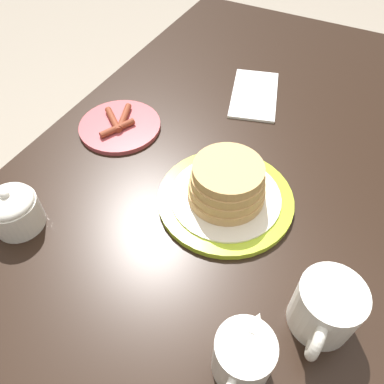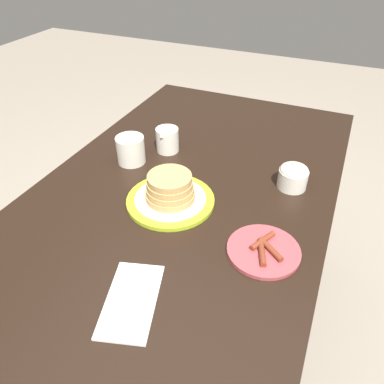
# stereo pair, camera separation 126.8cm
# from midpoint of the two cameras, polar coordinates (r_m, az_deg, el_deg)

# --- Properties ---
(ground_plane) EXTENTS (8.00, 8.00, 0.00)m
(ground_plane) POSITION_cam_midpoint_polar(r_m,az_deg,el_deg) (1.39, 1.57, -48.53)
(ground_plane) COLOR gray
(dining_table) EXTENTS (1.59, 0.84, 0.78)m
(dining_table) POSITION_cam_midpoint_polar(r_m,az_deg,el_deg) (0.74, 3.44, -55.59)
(dining_table) COLOR black
(dining_table) RESTS_ON ground_plane
(pancake_plate) EXTENTS (0.25, 0.25, 0.09)m
(pancake_plate) POSITION_cam_midpoint_polar(r_m,az_deg,el_deg) (0.60, 6.17, -59.75)
(pancake_plate) COLOR #AAC628
(pancake_plate) RESTS_ON dining_table
(side_plate_bacon) EXTENTS (0.18, 0.18, 0.02)m
(side_plate_bacon) POSITION_cam_midpoint_polar(r_m,az_deg,el_deg) (0.62, -22.26, -37.25)
(side_plate_bacon) COLOR #B2474C
(side_plate_bacon) RESTS_ON dining_table
(coffee_mug) EXTENTS (0.12, 0.09, 0.09)m
(coffee_mug) POSITION_cam_midpoint_polar(r_m,az_deg,el_deg) (0.71, 46.79, -72.80)
(coffee_mug) COLOR silver
(coffee_mug) RESTS_ON dining_table
(creamer_pitcher) EXTENTS (0.11, 0.08, 0.09)m
(creamer_pitcher) POSITION_cam_midpoint_polar(r_m,az_deg,el_deg) (0.73, 18.85, -81.20)
(creamer_pitcher) COLOR silver
(creamer_pitcher) RESTS_ON dining_table
(sugar_bowl) EXTENTS (0.09, 0.09, 0.09)m
(sugar_bowl) POSITION_cam_midpoint_polar(r_m,az_deg,el_deg) (0.69, -51.25, -52.61)
(sugar_bowl) COLOR silver
(sugar_bowl) RESTS_ON dining_table
(napkin) EXTENTS (0.22, 0.16, 0.01)m
(napkin) POSITION_cam_midpoint_polar(r_m,az_deg,el_deg) (0.62, 12.83, -27.33)
(napkin) COLOR white
(napkin) RESTS_ON dining_table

